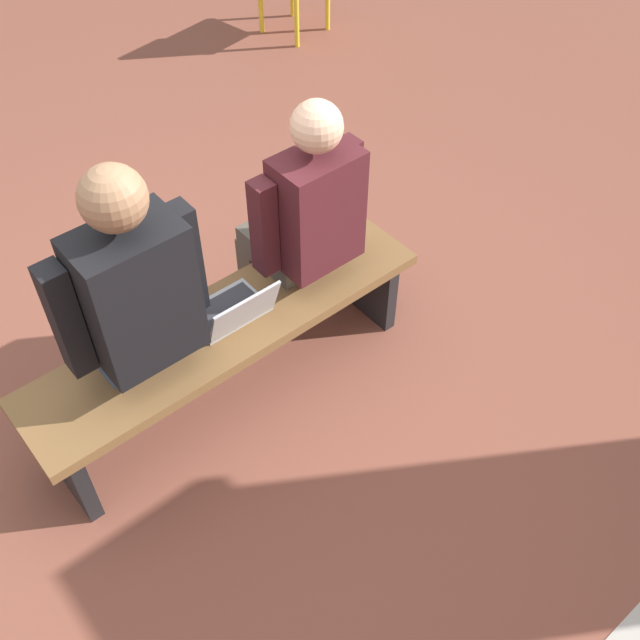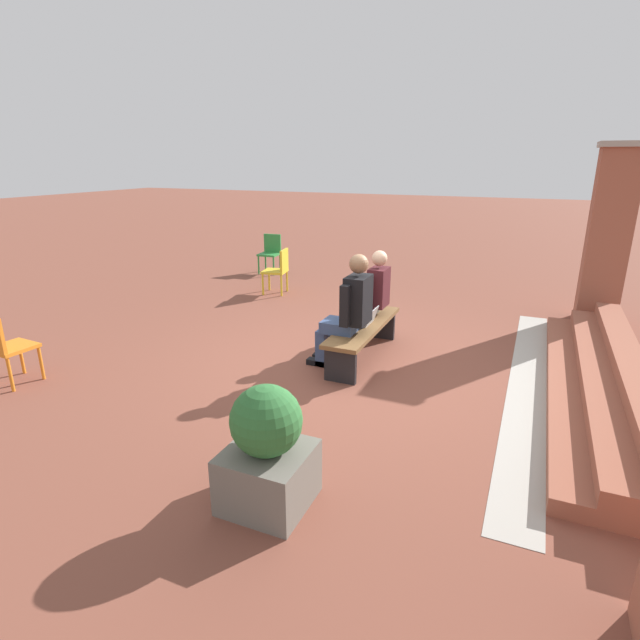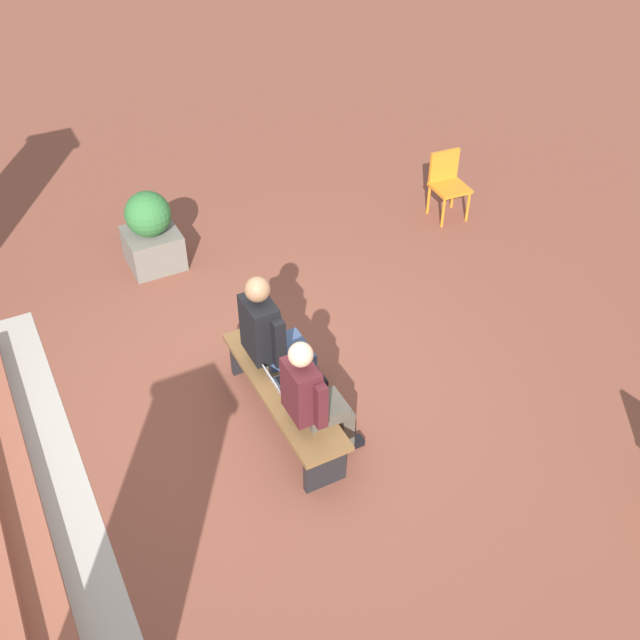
{
  "view_description": "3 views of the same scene",
  "coord_description": "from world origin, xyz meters",
  "px_view_note": "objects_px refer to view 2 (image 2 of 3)",
  "views": [
    {
      "loc": [
        0.76,
        1.82,
        2.73
      ],
      "look_at": [
        -0.45,
        0.38,
        0.7
      ],
      "focal_mm": 42.0,
      "sensor_mm": 36.0,
      "label": 1
    },
    {
      "loc": [
        5.37,
        1.82,
        2.44
      ],
      "look_at": [
        0.27,
        -0.4,
        0.63
      ],
      "focal_mm": 28.0,
      "sensor_mm": 36.0,
      "label": 2
    },
    {
      "loc": [
        -4.64,
        1.82,
        5.09
      ],
      "look_at": [
        -0.27,
        -0.43,
        1.05
      ],
      "focal_mm": 42.0,
      "sensor_mm": 36.0,
      "label": 3
    }
  ],
  "objects_px": {
    "laptop": "(366,320)",
    "plastic_chair_near_bench_right": "(271,251)",
    "person_student": "(371,295)",
    "planter": "(267,451)",
    "bench": "(363,331)",
    "plastic_chair_near_bench_left": "(4,345)",
    "plastic_chair_by_pillar": "(279,268)",
    "person_adult": "(349,309)"
  },
  "relations": [
    {
      "from": "laptop",
      "to": "plastic_chair_near_bench_right",
      "type": "distance_m",
      "value": 5.29
    },
    {
      "from": "person_student",
      "to": "planter",
      "type": "distance_m",
      "value": 3.45
    },
    {
      "from": "bench",
      "to": "plastic_chair_near_bench_right",
      "type": "height_order",
      "value": "plastic_chair_near_bench_right"
    },
    {
      "from": "laptop",
      "to": "plastic_chair_near_bench_right",
      "type": "relative_size",
      "value": 0.38
    },
    {
      "from": "plastic_chair_near_bench_left",
      "to": "plastic_chair_by_pillar",
      "type": "height_order",
      "value": "same"
    },
    {
      "from": "person_student",
      "to": "plastic_chair_by_pillar",
      "type": "relative_size",
      "value": 1.56
    },
    {
      "from": "plastic_chair_near_bench_right",
      "to": "plastic_chair_by_pillar",
      "type": "relative_size",
      "value": 1.0
    },
    {
      "from": "person_student",
      "to": "plastic_chair_near_bench_left",
      "type": "height_order",
      "value": "person_student"
    },
    {
      "from": "person_adult",
      "to": "plastic_chair_near_bench_right",
      "type": "relative_size",
      "value": 1.67
    },
    {
      "from": "bench",
      "to": "plastic_chair_by_pillar",
      "type": "xyz_separation_m",
      "value": [
        -2.41,
        -2.49,
        0.13
      ]
    },
    {
      "from": "planter",
      "to": "person_adult",
      "type": "bearing_deg",
      "value": -172.34
    },
    {
      "from": "plastic_chair_near_bench_left",
      "to": "laptop",
      "type": "bearing_deg",
      "value": 125.12
    },
    {
      "from": "laptop",
      "to": "plastic_chair_near_bench_left",
      "type": "bearing_deg",
      "value": -54.88
    },
    {
      "from": "planter",
      "to": "bench",
      "type": "bearing_deg",
      "value": -174.62
    },
    {
      "from": "plastic_chair_near_bench_left",
      "to": "planter",
      "type": "xyz_separation_m",
      "value": [
        0.62,
        3.65,
        -0.04
      ]
    },
    {
      "from": "plastic_chair_near_bench_left",
      "to": "planter",
      "type": "bearing_deg",
      "value": 80.4
    },
    {
      "from": "bench",
      "to": "person_student",
      "type": "xyz_separation_m",
      "value": [
        -0.46,
        -0.07,
        0.35
      ]
    },
    {
      "from": "person_student",
      "to": "planter",
      "type": "xyz_separation_m",
      "value": [
        3.43,
        0.35,
        -0.27
      ]
    },
    {
      "from": "plastic_chair_near_bench_right",
      "to": "laptop",
      "type": "bearing_deg",
      "value": 41.97
    },
    {
      "from": "person_adult",
      "to": "plastic_chair_near_bench_left",
      "type": "relative_size",
      "value": 1.67
    },
    {
      "from": "laptop",
      "to": "plastic_chair_by_pillar",
      "type": "relative_size",
      "value": 0.38
    },
    {
      "from": "plastic_chair_near_bench_right",
      "to": "plastic_chair_near_bench_left",
      "type": "distance_m",
      "value": 6.31
    },
    {
      "from": "plastic_chair_near_bench_left",
      "to": "person_adult",
      "type": "bearing_deg",
      "value": 121.05
    },
    {
      "from": "plastic_chair_by_pillar",
      "to": "planter",
      "type": "xyz_separation_m",
      "value": [
        5.38,
        2.77,
        -0.04
      ]
    },
    {
      "from": "laptop",
      "to": "plastic_chair_by_pillar",
      "type": "bearing_deg",
      "value": -133.5
    },
    {
      "from": "person_student",
      "to": "person_adult",
      "type": "xyz_separation_m",
      "value": [
        0.82,
        -0.01,
        0.04
      ]
    },
    {
      "from": "bench",
      "to": "person_adult",
      "type": "relative_size",
      "value": 1.28
    },
    {
      "from": "planter",
      "to": "plastic_chair_by_pillar",
      "type": "bearing_deg",
      "value": -152.72
    },
    {
      "from": "person_adult",
      "to": "planter",
      "type": "height_order",
      "value": "person_adult"
    },
    {
      "from": "person_adult",
      "to": "laptop",
      "type": "distance_m",
      "value": 0.47
    },
    {
      "from": "person_adult",
      "to": "plastic_chair_near_bench_left",
      "type": "height_order",
      "value": "person_adult"
    },
    {
      "from": "plastic_chair_by_pillar",
      "to": "laptop",
      "type": "bearing_deg",
      "value": 46.5
    },
    {
      "from": "laptop",
      "to": "plastic_chair_by_pillar",
      "type": "height_order",
      "value": "plastic_chair_by_pillar"
    },
    {
      "from": "plastic_chair_near_bench_right",
      "to": "plastic_chair_near_bench_left",
      "type": "height_order",
      "value": "same"
    },
    {
      "from": "person_student",
      "to": "bench",
      "type": "bearing_deg",
      "value": 8.1
    },
    {
      "from": "person_student",
      "to": "laptop",
      "type": "distance_m",
      "value": 0.48
    },
    {
      "from": "bench",
      "to": "plastic_chair_near_bench_left",
      "type": "height_order",
      "value": "plastic_chair_near_bench_left"
    },
    {
      "from": "plastic_chair_by_pillar",
      "to": "plastic_chair_near_bench_left",
      "type": "bearing_deg",
      "value": -10.49
    },
    {
      "from": "person_student",
      "to": "plastic_chair_by_pillar",
      "type": "height_order",
      "value": "person_student"
    },
    {
      "from": "bench",
      "to": "laptop",
      "type": "bearing_deg",
      "value": 160.44
    },
    {
      "from": "laptop",
      "to": "bench",
      "type": "bearing_deg",
      "value": -19.56
    },
    {
      "from": "planter",
      "to": "laptop",
      "type": "bearing_deg",
      "value": -174.9
    }
  ]
}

